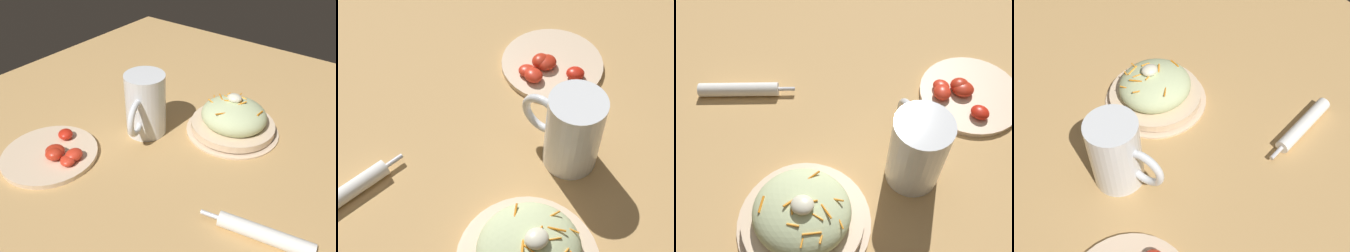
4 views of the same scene
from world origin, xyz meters
TOP-DOWN VIEW (x-y plane):
  - ground_plane at (0.00, 0.00)m, footprint 1.43×1.43m
  - beer_mug at (-0.13, 0.01)m, footprint 0.10×0.15m
  - napkin_roll at (0.25, -0.12)m, footprint 0.21×0.06m
  - tomato_plate at (-0.23, -0.20)m, footprint 0.22×0.22m

SIDE VIEW (x-z plane):
  - ground_plane at x=0.00m, z-range 0.00..0.00m
  - tomato_plate at x=-0.23m, z-range -0.01..0.03m
  - napkin_roll at x=0.25m, z-range 0.00..0.03m
  - beer_mug at x=-0.13m, z-range -0.01..0.15m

